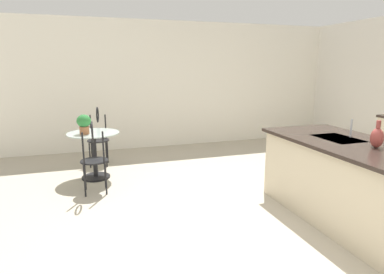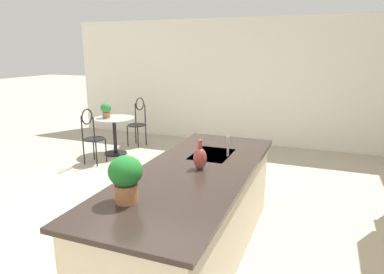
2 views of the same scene
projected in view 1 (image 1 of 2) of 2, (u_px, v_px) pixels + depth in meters
The scene contains 9 objects.
ground_plane at pixel (283, 230), 3.58m from camera, with size 40.00×40.00×0.00m, color #B2A893.
wall_left_window at pixel (178, 85), 7.26m from camera, with size 0.12×7.80×2.70m, color silver.
kitchen_island at pixel (371, 191), 3.46m from camera, with size 2.80×1.06×0.92m.
bistro_table at pixel (94, 151), 5.17m from camera, with size 0.80×0.80×0.74m.
chair_near_window at pixel (94, 154), 4.50m from camera, with size 0.49×0.39×1.04m.
chair_by_island at pixel (98, 134), 5.88m from camera, with size 0.50×0.43×1.04m.
sink_faucet at pixel (351, 128), 3.91m from camera, with size 0.02×0.02×0.22m, color #B2B5BA.
potted_plant_on_table at pixel (84, 123), 4.98m from camera, with size 0.21×0.21×0.30m.
vase_on_counter at pixel (377, 137), 3.40m from camera, with size 0.13×0.13×0.29m.
Camera 1 is at (2.82, -1.96, 1.75)m, focal length 30.74 mm.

